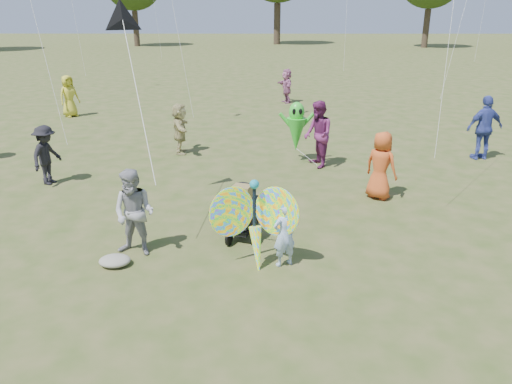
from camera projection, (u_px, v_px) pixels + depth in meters
ground at (268, 289)px, 8.00m from camera, size 160.00×160.00×0.00m
child_girl at (284, 235)px, 8.54m from camera, size 0.50×0.44×1.16m
adult_man at (134, 213)px, 8.87m from camera, size 0.91×0.78×1.61m
grey_bag at (115, 261)px, 8.70m from camera, size 0.55×0.45×0.17m
crowd_a at (381, 166)px, 11.53m from camera, size 0.91×0.90×1.60m
crowd_b at (47, 155)px, 12.49m from camera, size 0.79×1.08×1.51m
crowd_c at (485, 128)px, 14.49m from camera, size 1.17×0.66×1.88m
crowd_d at (180, 129)px, 15.15m from camera, size 0.62×1.47×1.53m
crowd_e at (318, 135)px, 13.79m from camera, size 0.90×1.04×1.85m
crowd_g at (69, 96)px, 20.22m from camera, size 0.94×0.96×1.67m
crowd_j at (287, 86)px, 23.19m from camera, size 0.85×1.52×1.57m
jogging_stroller at (242, 207)px, 9.63m from camera, size 0.71×1.13×1.09m
butterfly_kite at (255, 224)px, 8.46m from camera, size 1.74×0.75×1.77m
delta_kite_rig at (123, 21)px, 9.98m from camera, size 1.38×2.62×3.13m
alien_kite at (296, 129)px, 14.25m from camera, size 1.12×0.69×1.74m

